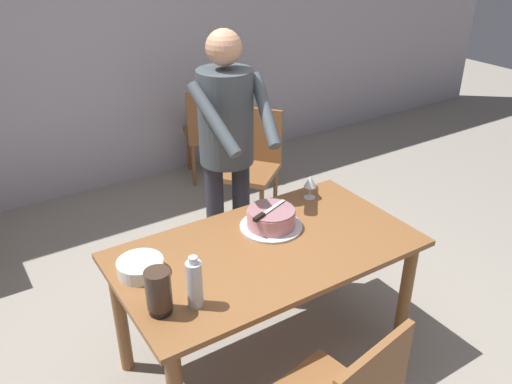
{
  "coord_description": "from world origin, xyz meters",
  "views": [
    {
      "loc": [
        -1.26,
        -1.85,
        2.24
      ],
      "look_at": [
        0.12,
        0.3,
        0.9
      ],
      "focal_mm": 36.83,
      "sensor_mm": 36.0,
      "label": 1
    }
  ],
  "objects_px": {
    "main_dining_table": "(267,265)",
    "hurricane_lamp": "(159,292)",
    "background_chair_0": "(251,161)",
    "plate_stack": "(141,267)",
    "wine_glass_near": "(310,182)",
    "person_cutting_cake": "(227,142)",
    "water_bottle": "(195,283)",
    "cake_knife": "(263,214)",
    "cake_on_platter": "(271,219)",
    "background_chair_1": "(210,130)"
  },
  "relations": [
    {
      "from": "wine_glass_near",
      "to": "water_bottle",
      "type": "xyz_separation_m",
      "value": [
        -1.02,
        -0.51,
        0.01
      ]
    },
    {
      "from": "main_dining_table",
      "to": "person_cutting_cake",
      "type": "xyz_separation_m",
      "value": [
        0.14,
        0.64,
        0.44
      ]
    },
    {
      "from": "background_chair_0",
      "to": "background_chair_1",
      "type": "xyz_separation_m",
      "value": [
        0.05,
        0.79,
        0.0
      ]
    },
    {
      "from": "cake_on_platter",
      "to": "hurricane_lamp",
      "type": "distance_m",
      "value": 0.84
    },
    {
      "from": "plate_stack",
      "to": "water_bottle",
      "type": "xyz_separation_m",
      "value": [
        0.11,
        -0.34,
        0.08
      ]
    },
    {
      "from": "cake_on_platter",
      "to": "wine_glass_near",
      "type": "relative_size",
      "value": 2.36
    },
    {
      "from": "main_dining_table",
      "to": "plate_stack",
      "type": "bearing_deg",
      "value": 167.6
    },
    {
      "from": "person_cutting_cake",
      "to": "cake_knife",
      "type": "bearing_deg",
      "value": -99.29
    },
    {
      "from": "background_chair_1",
      "to": "background_chair_0",
      "type": "bearing_deg",
      "value": -93.81
    },
    {
      "from": "cake_on_platter",
      "to": "cake_knife",
      "type": "xyz_separation_m",
      "value": [
        -0.07,
        -0.03,
        0.06
      ]
    },
    {
      "from": "cake_on_platter",
      "to": "person_cutting_cake",
      "type": "relative_size",
      "value": 0.2
    },
    {
      "from": "plate_stack",
      "to": "wine_glass_near",
      "type": "relative_size",
      "value": 1.53
    },
    {
      "from": "main_dining_table",
      "to": "hurricane_lamp",
      "type": "bearing_deg",
      "value": -165.71
    },
    {
      "from": "cake_on_platter",
      "to": "person_cutting_cake",
      "type": "bearing_deg",
      "value": 88.0
    },
    {
      "from": "cake_knife",
      "to": "wine_glass_near",
      "type": "distance_m",
      "value": 0.49
    },
    {
      "from": "cake_on_platter",
      "to": "plate_stack",
      "type": "distance_m",
      "value": 0.75
    },
    {
      "from": "cake_knife",
      "to": "background_chair_0",
      "type": "bearing_deg",
      "value": 60.37
    },
    {
      "from": "person_cutting_cake",
      "to": "background_chair_1",
      "type": "distance_m",
      "value": 1.83
    },
    {
      "from": "main_dining_table",
      "to": "hurricane_lamp",
      "type": "xyz_separation_m",
      "value": [
        -0.66,
        -0.17,
        0.22
      ]
    },
    {
      "from": "wine_glass_near",
      "to": "background_chair_0",
      "type": "height_order",
      "value": "background_chair_0"
    },
    {
      "from": "cake_knife",
      "to": "water_bottle",
      "type": "xyz_separation_m",
      "value": [
        -0.57,
        -0.33,
        -0.0
      ]
    },
    {
      "from": "person_cutting_cake",
      "to": "background_chair_0",
      "type": "bearing_deg",
      "value": 50.21
    },
    {
      "from": "main_dining_table",
      "to": "wine_glass_near",
      "type": "xyz_separation_m",
      "value": [
        0.51,
        0.3,
        0.22
      ]
    },
    {
      "from": "cake_knife",
      "to": "background_chair_0",
      "type": "height_order",
      "value": "background_chair_0"
    },
    {
      "from": "main_dining_table",
      "to": "wine_glass_near",
      "type": "height_order",
      "value": "wine_glass_near"
    },
    {
      "from": "cake_knife",
      "to": "wine_glass_near",
      "type": "xyz_separation_m",
      "value": [
        0.45,
        0.18,
        -0.01
      ]
    },
    {
      "from": "cake_knife",
      "to": "plate_stack",
      "type": "distance_m",
      "value": 0.69
    },
    {
      "from": "water_bottle",
      "to": "person_cutting_cake",
      "type": "height_order",
      "value": "person_cutting_cake"
    },
    {
      "from": "background_chair_1",
      "to": "wine_glass_near",
      "type": "bearing_deg",
      "value": -100.16
    },
    {
      "from": "water_bottle",
      "to": "background_chair_1",
      "type": "xyz_separation_m",
      "value": [
        1.36,
        2.42,
        -0.37
      ]
    },
    {
      "from": "hurricane_lamp",
      "to": "background_chair_0",
      "type": "xyz_separation_m",
      "value": [
        1.46,
        1.59,
        -0.37
      ]
    },
    {
      "from": "hurricane_lamp",
      "to": "person_cutting_cake",
      "type": "bearing_deg",
      "value": 45.2
    },
    {
      "from": "cake_on_platter",
      "to": "water_bottle",
      "type": "distance_m",
      "value": 0.73
    },
    {
      "from": "background_chair_1",
      "to": "person_cutting_cake",
      "type": "bearing_deg",
      "value": -114.25
    },
    {
      "from": "plate_stack",
      "to": "wine_glass_near",
      "type": "distance_m",
      "value": 1.15
    },
    {
      "from": "cake_knife",
      "to": "background_chair_0",
      "type": "xyz_separation_m",
      "value": [
        0.74,
        1.31,
        -0.37
      ]
    },
    {
      "from": "cake_knife",
      "to": "water_bottle",
      "type": "height_order",
      "value": "water_bottle"
    },
    {
      "from": "plate_stack",
      "to": "background_chair_0",
      "type": "height_order",
      "value": "background_chair_0"
    },
    {
      "from": "plate_stack",
      "to": "wine_glass_near",
      "type": "height_order",
      "value": "wine_glass_near"
    },
    {
      "from": "person_cutting_cake",
      "to": "wine_glass_near",
      "type": "bearing_deg",
      "value": -42.11
    },
    {
      "from": "main_dining_table",
      "to": "cake_on_platter",
      "type": "distance_m",
      "value": 0.25
    },
    {
      "from": "wine_glass_near",
      "to": "background_chair_1",
      "type": "relative_size",
      "value": 0.16
    },
    {
      "from": "water_bottle",
      "to": "hurricane_lamp",
      "type": "relative_size",
      "value": 1.19
    },
    {
      "from": "hurricane_lamp",
      "to": "background_chair_1",
      "type": "bearing_deg",
      "value": 57.63
    },
    {
      "from": "cake_knife",
      "to": "person_cutting_cake",
      "type": "relative_size",
      "value": 0.15
    },
    {
      "from": "hurricane_lamp",
      "to": "person_cutting_cake",
      "type": "xyz_separation_m",
      "value": [
        0.8,
        0.8,
        0.22
      ]
    },
    {
      "from": "cake_on_platter",
      "to": "background_chair_1",
      "type": "distance_m",
      "value": 2.21
    },
    {
      "from": "background_chair_0",
      "to": "water_bottle",
      "type": "bearing_deg",
      "value": -128.7
    },
    {
      "from": "water_bottle",
      "to": "background_chair_0",
      "type": "xyz_separation_m",
      "value": [
        1.31,
        1.63,
        -0.37
      ]
    },
    {
      "from": "plate_stack",
      "to": "hurricane_lamp",
      "type": "relative_size",
      "value": 1.05
    }
  ]
}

